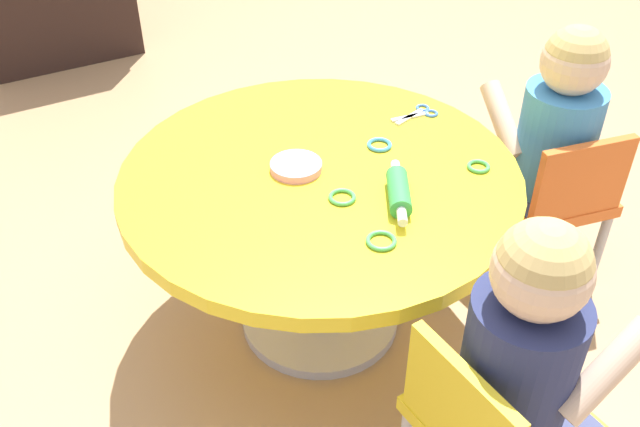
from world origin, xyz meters
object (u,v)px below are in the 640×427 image
(craft_table, at_px, (320,207))
(child_chair_left, at_px, (491,427))
(child_chair_right, at_px, (551,196))
(craft_scissors, at_px, (419,113))
(rolling_pin, at_px, (399,192))
(seated_child_left, at_px, (526,339))
(seated_child_right, at_px, (560,118))

(craft_table, xyz_separation_m, child_chair_left, (-0.25, -0.62, -0.09))
(child_chair_right, bearing_deg, craft_table, 143.39)
(craft_table, distance_m, craft_scissors, 0.40)
(child_chair_left, relative_size, child_chair_right, 1.00)
(craft_table, height_order, child_chair_right, child_chair_right)
(craft_table, height_order, child_chair_left, child_chair_left)
(craft_table, xyz_separation_m, rolling_pin, (0.02, -0.21, 0.13))
(seated_child_left, xyz_separation_m, seated_child_right, (0.77, 0.27, 0.00))
(seated_child_left, relative_size, child_chair_right, 0.95)
(child_chair_right, xyz_separation_m, rolling_pin, (-0.52, 0.19, 0.23))
(rolling_pin, relative_size, craft_scissors, 1.38)
(child_chair_left, distance_m, child_chair_right, 0.82)
(craft_table, xyz_separation_m, seated_child_right, (0.56, -0.37, 0.13))
(seated_child_left, height_order, seated_child_right, same)
(child_chair_left, xyz_separation_m, seated_child_left, (0.04, -0.01, 0.23))
(rolling_pin, height_order, craft_scissors, rolling_pin)
(child_chair_left, relative_size, seated_child_right, 1.05)
(craft_scissors, bearing_deg, craft_table, 173.73)
(child_chair_left, bearing_deg, rolling_pin, 56.36)
(craft_table, bearing_deg, seated_child_left, -108.74)
(craft_table, bearing_deg, rolling_pin, -84.88)
(child_chair_left, relative_size, seated_child_left, 1.05)
(child_chair_left, relative_size, rolling_pin, 2.73)
(craft_table, xyz_separation_m, craft_scissors, (0.39, -0.04, 0.11))
(craft_table, relative_size, child_chair_left, 1.82)
(child_chair_left, bearing_deg, seated_child_right, 17.37)
(seated_child_right, bearing_deg, seated_child_left, -160.97)
(rolling_pin, bearing_deg, seated_child_left, -119.04)
(child_chair_right, bearing_deg, rolling_pin, 160.14)
(craft_scissors, bearing_deg, seated_child_left, -135.45)
(craft_table, distance_m, seated_child_right, 0.68)
(craft_table, distance_m, child_chair_left, 0.68)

